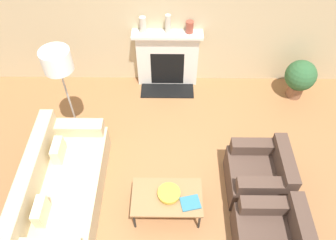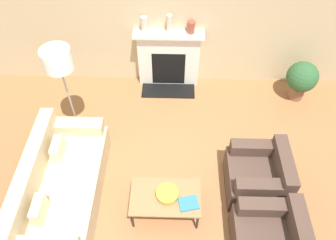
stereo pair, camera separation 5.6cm
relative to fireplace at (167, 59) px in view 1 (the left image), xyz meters
The scene contains 14 objects.
ground_plane 2.63m from the fireplace, 88.10° to the right, with size 18.00×18.00×0.00m, color #99663D.
wall_back 0.92m from the fireplace, 59.43° to the left, with size 18.00×0.06×2.90m.
fireplace is the anchor object (origin of this frame).
couch 2.96m from the fireplace, 119.54° to the right, with size 0.95×2.07×0.82m.
armchair_near 3.52m from the fireplace, 67.44° to the right, with size 0.82×0.83×0.76m.
armchair_far 2.69m from the fireplace, 59.81° to the right, with size 0.82×0.83×0.76m.
coffee_table 2.73m from the fireplace, 89.45° to the right, with size 0.95×0.57×0.40m.
bowl 2.71m from the fireplace, 88.91° to the right, with size 0.30×0.30×0.08m.
book 2.85m from the fireplace, 83.24° to the right, with size 0.29×0.25×0.02m.
floor_lamp 2.18m from the fireplace, 138.76° to the right, with size 0.42×0.42×1.71m.
mantel_vase_left 0.83m from the fireplace, behind, with size 0.12×0.12×0.29m.
mantel_vase_center_left 0.74m from the fireplace, 53.57° to the left, with size 0.09×0.09×0.33m.
mantel_vase_center_right 0.78m from the fireplace, ahead, with size 0.13×0.13×0.21m.
potted_plant 2.42m from the fireplace, ahead, with size 0.55×0.55×0.77m.
Camera 1 is at (-0.02, -2.26, 4.37)m, focal length 35.00 mm.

